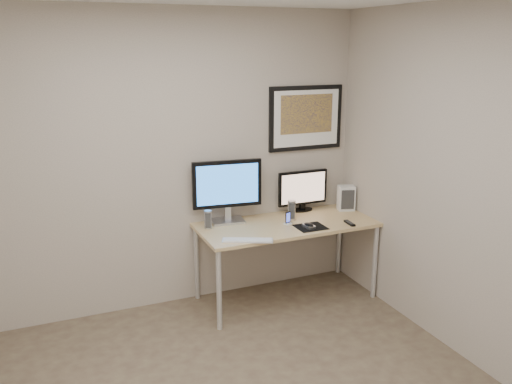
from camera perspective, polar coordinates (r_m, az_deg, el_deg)
room at (r=3.48m, az=-4.80°, el=4.57°), size 3.60×3.60×3.60m
desk at (r=4.91m, az=3.22°, el=-4.03°), size 1.60×0.70×0.73m
framed_art at (r=5.14m, az=5.27°, el=7.77°), size 0.75×0.04×0.60m
monitor_large at (r=4.83m, az=-3.04°, el=0.37°), size 0.63×0.23×0.57m
monitor_tv at (r=5.20m, az=4.94°, el=0.25°), size 0.51×0.12×0.40m
speaker_left at (r=4.75m, az=-5.08°, el=-2.89°), size 0.08×0.08×0.16m
speaker_right at (r=4.98m, az=3.77°, el=-1.89°), size 0.09×0.09×0.18m
phone_dock at (r=4.84m, az=3.37°, el=-2.75°), size 0.07×0.07×0.12m
keyboard at (r=4.45m, az=-0.88°, el=-5.09°), size 0.42×0.27×0.01m
mousepad at (r=4.80m, az=5.77°, el=-3.69°), size 0.26×0.23×0.00m
mouse at (r=4.78m, az=5.59°, el=-3.49°), size 0.08×0.12×0.04m
remote at (r=4.93m, az=9.82°, el=-3.23°), size 0.05×0.16×0.02m
fan_unit at (r=5.31m, az=9.47°, el=-0.62°), size 0.18×0.16×0.24m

